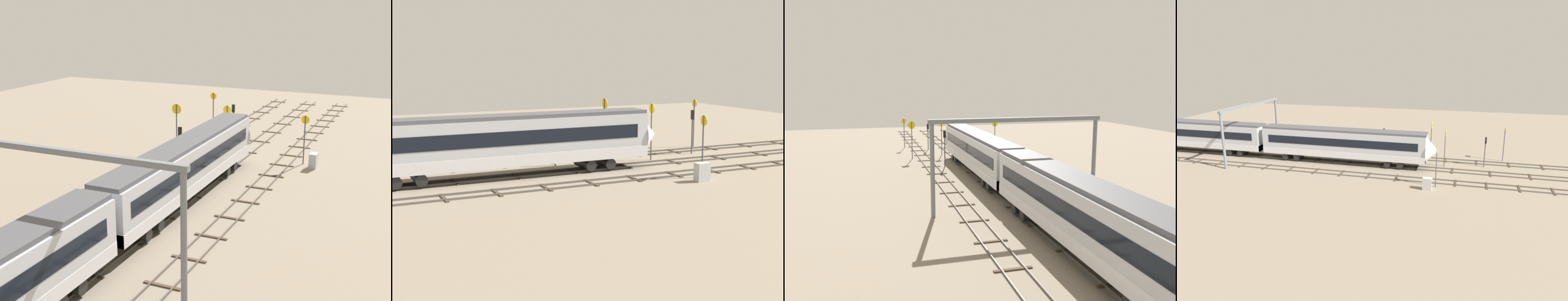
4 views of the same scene
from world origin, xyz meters
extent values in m
plane|color=gray|center=(0.00, 0.00, 0.00)|extent=(104.51, 104.51, 0.00)
cube|color=#59544C|center=(0.00, -5.50, 0.08)|extent=(88.51, 0.07, 0.16)
cube|color=#59544C|center=(0.00, -4.07, 0.08)|extent=(88.51, 0.07, 0.16)
cube|color=#473828|center=(-27.66, -4.78, 0.04)|extent=(0.24, 2.40, 0.08)
cube|color=#473828|center=(-23.97, -4.78, 0.04)|extent=(0.24, 2.40, 0.08)
cube|color=#473828|center=(-20.28, -4.78, 0.04)|extent=(0.24, 2.40, 0.08)
cube|color=#473828|center=(-16.60, -4.78, 0.04)|extent=(0.24, 2.40, 0.08)
cube|color=#473828|center=(-12.91, -4.78, 0.04)|extent=(0.24, 2.40, 0.08)
cube|color=#473828|center=(-9.22, -4.78, 0.04)|extent=(0.24, 2.40, 0.08)
cube|color=#473828|center=(-5.53, -4.78, 0.04)|extent=(0.24, 2.40, 0.08)
cube|color=#473828|center=(-1.84, -4.78, 0.04)|extent=(0.24, 2.40, 0.08)
cube|color=#473828|center=(1.84, -4.78, 0.04)|extent=(0.24, 2.40, 0.08)
cube|color=#473828|center=(5.53, -4.78, 0.04)|extent=(0.24, 2.40, 0.08)
cube|color=#473828|center=(9.22, -4.78, 0.04)|extent=(0.24, 2.40, 0.08)
cube|color=#473828|center=(12.91, -4.78, 0.04)|extent=(0.24, 2.40, 0.08)
cube|color=#473828|center=(16.60, -4.78, 0.04)|extent=(0.24, 2.40, 0.08)
cube|color=#473828|center=(20.28, -4.78, 0.04)|extent=(0.24, 2.40, 0.08)
cube|color=#473828|center=(23.97, -4.78, 0.04)|extent=(0.24, 2.40, 0.08)
cube|color=#59544C|center=(0.00, -0.72, 0.08)|extent=(88.51, 0.07, 0.16)
cube|color=#59544C|center=(0.00, 0.72, 0.08)|extent=(88.51, 0.07, 0.16)
cube|color=#473828|center=(-31.96, 0.00, 0.04)|extent=(0.24, 2.40, 0.08)
cube|color=#473828|center=(-27.04, 0.00, 0.04)|extent=(0.24, 2.40, 0.08)
cube|color=#473828|center=(-22.13, 0.00, 0.04)|extent=(0.24, 2.40, 0.08)
cube|color=#473828|center=(-17.21, 0.00, 0.04)|extent=(0.24, 2.40, 0.08)
cube|color=#473828|center=(-12.29, 0.00, 0.04)|extent=(0.24, 2.40, 0.08)
cube|color=#473828|center=(-7.38, 0.00, 0.04)|extent=(0.24, 2.40, 0.08)
cube|color=#473828|center=(-2.46, 0.00, 0.04)|extent=(0.24, 2.40, 0.08)
cube|color=#473828|center=(2.46, 0.00, 0.04)|extent=(0.24, 2.40, 0.08)
cube|color=#473828|center=(7.38, 0.00, 0.04)|extent=(0.24, 2.40, 0.08)
cube|color=#473828|center=(12.29, 0.00, 0.04)|extent=(0.24, 2.40, 0.08)
cube|color=#473828|center=(17.21, 0.00, 0.04)|extent=(0.24, 2.40, 0.08)
cube|color=#473828|center=(22.13, 0.00, 0.04)|extent=(0.24, 2.40, 0.08)
cube|color=#59544C|center=(0.00, 4.07, 0.08)|extent=(88.51, 0.07, 0.16)
cube|color=#59544C|center=(0.00, 5.50, 0.08)|extent=(88.51, 0.07, 0.16)
cube|color=#473828|center=(-33.19, 4.78, 0.04)|extent=(0.24, 2.40, 0.08)
cube|color=#473828|center=(-28.77, 4.78, 0.04)|extent=(0.24, 2.40, 0.08)
cube|color=#473828|center=(-24.34, 4.78, 0.04)|extent=(0.24, 2.40, 0.08)
cube|color=#473828|center=(-19.91, 4.78, 0.04)|extent=(0.24, 2.40, 0.08)
cube|color=#473828|center=(-15.49, 4.78, 0.04)|extent=(0.24, 2.40, 0.08)
cube|color=#473828|center=(-11.06, 4.78, 0.04)|extent=(0.24, 2.40, 0.08)
cube|color=#473828|center=(-6.64, 4.78, 0.04)|extent=(0.24, 2.40, 0.08)
cube|color=#473828|center=(-2.21, 4.78, 0.04)|extent=(0.24, 2.40, 0.08)
cube|color=#473828|center=(2.21, 4.78, 0.04)|extent=(0.24, 2.40, 0.08)
cube|color=#473828|center=(6.64, 4.78, 0.04)|extent=(0.24, 2.40, 0.08)
cube|color=#473828|center=(11.06, 4.78, 0.04)|extent=(0.24, 2.40, 0.08)
cube|color=#473828|center=(15.49, 4.78, 0.04)|extent=(0.24, 2.40, 0.08)
cube|color=#473828|center=(19.91, 4.78, 0.04)|extent=(0.24, 2.40, 0.08)
cube|color=#473828|center=(24.34, 4.78, 0.04)|extent=(0.24, 2.40, 0.08)
cube|color=#B7BCC6|center=(-3.25, 0.00, 2.86)|extent=(24.00, 2.90, 3.60)
cube|color=silver|center=(-3.25, 0.00, 1.51)|extent=(24.00, 2.94, 0.90)
cube|color=#4C4C51|center=(-3.25, 0.00, 4.81)|extent=(24.00, 2.50, 0.30)
cube|color=black|center=(-3.25, -1.46, 3.29)|extent=(22.00, 0.04, 1.10)
cube|color=black|center=(-3.25, 1.46, 3.29)|extent=(22.00, 0.04, 1.10)
cylinder|color=black|center=(-11.83, 0.00, 0.61)|extent=(0.90, 2.70, 0.90)
cylinder|color=black|center=(-10.03, 0.00, 0.61)|extent=(0.90, 2.70, 0.90)
cylinder|color=black|center=(3.53, 0.00, 0.61)|extent=(0.90, 2.70, 0.90)
cylinder|color=black|center=(5.33, 0.00, 0.61)|extent=(0.90, 2.70, 0.90)
cube|color=#B7BCC6|center=(-28.05, 0.00, 2.86)|extent=(24.00, 2.90, 3.60)
cube|color=silver|center=(-28.05, 0.00, 1.51)|extent=(24.00, 2.94, 0.90)
cube|color=#4C4C51|center=(-28.05, 0.00, 4.81)|extent=(24.00, 2.50, 0.30)
cube|color=black|center=(-28.05, -1.46, 3.29)|extent=(22.00, 0.04, 1.10)
cube|color=black|center=(-28.05, 1.46, 3.29)|extent=(22.00, 0.04, 1.10)
cylinder|color=black|center=(-21.27, 0.00, 0.61)|extent=(0.90, 2.70, 0.90)
cylinder|color=black|center=(-19.47, 0.00, 0.61)|extent=(0.90, 2.70, 0.90)
cone|color=silver|center=(9.55, 0.00, 2.68)|extent=(1.60, 3.24, 3.24)
cylinder|color=slate|center=(-17.94, -6.81, 3.81)|extent=(0.36, 0.36, 7.62)
cylinder|color=slate|center=(-17.94, 7.74, 3.81)|extent=(0.36, 0.36, 7.62)
cube|color=slate|center=(-17.94, 0.47, 7.80)|extent=(0.40, 15.16, 0.35)
cylinder|color=#4C4C51|center=(11.05, 1.76, 2.57)|extent=(0.12, 0.12, 5.15)
cylinder|color=yellow|center=(11.09, 1.76, 4.74)|extent=(0.05, 0.91, 0.91)
cube|color=black|center=(11.12, 1.76, 4.74)|extent=(0.02, 0.41, 0.12)
cylinder|color=#4C4C51|center=(8.66, 6.49, 2.68)|extent=(0.12, 0.12, 5.36)
cylinder|color=yellow|center=(8.70, 6.49, 4.88)|extent=(0.05, 1.07, 1.07)
cube|color=black|center=(8.73, 6.49, 4.88)|extent=(0.02, 0.48, 0.12)
cylinder|color=#4C4C51|center=(19.19, 6.62, 2.45)|extent=(0.12, 0.12, 4.91)
cylinder|color=yellow|center=(19.23, 6.62, 4.54)|extent=(0.05, 0.81, 0.81)
cube|color=black|center=(19.26, 6.62, 4.54)|extent=(0.02, 0.36, 0.12)
cylinder|color=#4C4C51|center=(10.65, -6.59, 2.44)|extent=(0.12, 0.12, 4.89)
cylinder|color=yellow|center=(10.69, -6.59, 4.51)|extent=(0.05, 0.84, 0.84)
cube|color=black|center=(10.72, -6.59, 4.51)|extent=(0.02, 0.38, 0.12)
cylinder|color=#4C4C51|center=(2.10, 2.97, 1.90)|extent=(0.14, 0.14, 3.81)
cube|color=black|center=(2.10, 2.97, 4.26)|extent=(0.20, 0.32, 0.90)
sphere|color=red|center=(2.21, 2.97, 4.45)|extent=(0.20, 0.20, 0.20)
sphere|color=#262626|center=(2.21, 2.97, 4.06)|extent=(0.20, 0.20, 0.20)
cylinder|color=#4C4C51|center=(16.45, 3.03, 1.68)|extent=(0.14, 0.14, 3.35)
cube|color=black|center=(16.45, 3.03, 3.80)|extent=(0.20, 0.32, 0.90)
sphere|color=red|center=(16.56, 3.03, 4.00)|extent=(0.20, 0.20, 0.20)
sphere|color=#262626|center=(16.56, 3.03, 3.61)|extent=(0.20, 0.20, 0.20)
cube|color=#B2B7BC|center=(9.79, -7.77, 0.72)|extent=(1.08, 0.71, 1.44)
cube|color=#333333|center=(10.34, -7.77, 0.94)|extent=(0.02, 0.50, 0.24)
camera|label=1|loc=(-41.88, -18.10, 16.16)|focal=50.55mm
camera|label=2|loc=(-17.25, -44.30, 9.75)|focal=54.79mm
camera|label=3|loc=(-50.09, 12.74, 10.85)|focal=37.81mm
camera|label=4|loc=(13.93, -48.69, 15.79)|focal=34.03mm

